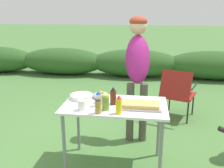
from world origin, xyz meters
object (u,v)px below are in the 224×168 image
object	(u,v)px
standing_person_in_gray_fleece	(138,62)
plate_stack	(82,96)
folding_table	(115,111)
food_tray	(140,105)
paper_cup_stack	(82,105)
mustard_bottle	(119,105)
mayo_bottle	(98,99)
camp_chair_green_behind_table	(178,92)
bbq_sauce_bottle	(113,96)
relish_jar	(106,102)
beer_bottle	(101,97)
mixing_bowl	(101,95)
spice_jar	(98,106)

from	to	relation	value
standing_person_in_gray_fleece	plate_stack	bearing A→B (deg)	-139.18
folding_table	food_tray	bearing A→B (deg)	-12.29
paper_cup_stack	mustard_bottle	world-z (taller)	mustard_bottle
mayo_bottle	camp_chair_green_behind_table	size ratio (longest dim) A/B	0.19
mustard_bottle	standing_person_in_gray_fleece	xyz separation A→B (m)	(0.13, 0.98, 0.22)
bbq_sauce_bottle	relish_jar	bearing A→B (deg)	-108.02
relish_jar	mayo_bottle	bearing A→B (deg)	133.53
plate_stack	bbq_sauce_bottle	distance (m)	0.41
mustard_bottle	relish_jar	xyz separation A→B (m)	(-0.14, 0.07, -0.01)
paper_cup_stack	beer_bottle	xyz separation A→B (m)	(0.15, 0.23, 0.02)
beer_bottle	plate_stack	bearing A→B (deg)	157.43
bbq_sauce_bottle	mustard_bottle	bearing A→B (deg)	-69.96
standing_person_in_gray_fleece	camp_chair_green_behind_table	distance (m)	1.08
food_tray	mustard_bottle	world-z (taller)	mustard_bottle
food_tray	camp_chair_green_behind_table	distance (m)	1.59
mayo_bottle	camp_chair_green_behind_table	distance (m)	1.80
food_tray	beer_bottle	size ratio (longest dim) A/B	2.94
standing_person_in_gray_fleece	camp_chair_green_behind_table	size ratio (longest dim) A/B	1.96
mixing_bowl	mayo_bottle	size ratio (longest dim) A/B	1.12
beer_bottle	relish_jar	distance (m)	0.22
mixing_bowl	standing_person_in_gray_fleece	bearing A→B (deg)	55.67
bbq_sauce_bottle	mayo_bottle	distance (m)	0.16
mayo_bottle	standing_person_in_gray_fleece	size ratio (longest dim) A/B	0.10
relish_jar	bbq_sauce_bottle	bearing A→B (deg)	71.98
food_tray	mayo_bottle	distance (m)	0.43
folding_table	standing_person_in_gray_fleece	bearing A→B (deg)	74.90
bbq_sauce_bottle	paper_cup_stack	bearing A→B (deg)	-144.97
paper_cup_stack	bbq_sauce_bottle	bearing A→B (deg)	35.03
spice_jar	beer_bottle	distance (m)	0.29
food_tray	standing_person_in_gray_fleece	xyz separation A→B (m)	(-0.07, 0.80, 0.29)
folding_table	mayo_bottle	xyz separation A→B (m)	(-0.16, -0.07, 0.15)
plate_stack	mayo_bottle	world-z (taller)	mayo_bottle
beer_bottle	standing_person_in_gray_fleece	bearing A→B (deg)	63.17
food_tray	bbq_sauce_bottle	size ratio (longest dim) A/B	2.24
mustard_bottle	camp_chair_green_behind_table	world-z (taller)	mustard_bottle
plate_stack	bbq_sauce_bottle	bearing A→B (deg)	-18.79
plate_stack	food_tray	bearing A→B (deg)	-15.88
bbq_sauce_bottle	mixing_bowl	bearing A→B (deg)	133.06
mayo_bottle	plate_stack	bearing A→B (deg)	139.80
food_tray	plate_stack	bearing A→B (deg)	164.12
paper_cup_stack	spice_jar	distance (m)	0.19
camp_chair_green_behind_table	beer_bottle	bearing A→B (deg)	-105.33
beer_bottle	standing_person_in_gray_fleece	xyz separation A→B (m)	(0.36, 0.71, 0.24)
beer_bottle	mayo_bottle	size ratio (longest dim) A/B	0.91
mixing_bowl	mustard_bottle	bearing A→B (deg)	-58.72
folding_table	mustard_bottle	bearing A→B (deg)	-73.50
food_tray	plate_stack	world-z (taller)	food_tray
mixing_bowl	paper_cup_stack	bearing A→B (deg)	-107.75
folding_table	mixing_bowl	size ratio (longest dim) A/B	6.10
beer_bottle	camp_chair_green_behind_table	distance (m)	1.72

